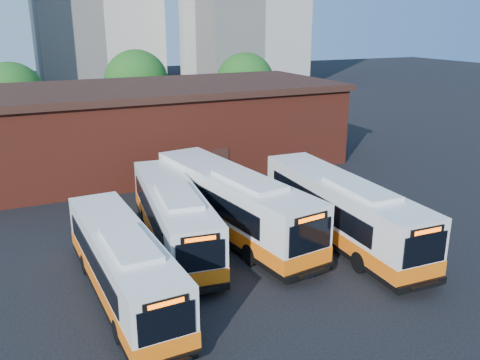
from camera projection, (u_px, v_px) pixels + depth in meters
name	position (u px, v px, depth m)	size (l,w,h in m)	color
ground	(278.00, 270.00, 23.69)	(220.00, 220.00, 0.00)	black
bus_west	(123.00, 267.00, 20.98)	(2.82, 11.39, 3.08)	white
bus_midwest	(174.00, 218.00, 25.97)	(3.77, 12.09, 3.25)	white
bus_mideast	(233.00, 206.00, 27.22)	(4.50, 13.46, 3.61)	white
bus_east	(341.00, 212.00, 26.47)	(3.04, 12.80, 3.46)	white
transit_worker	(311.00, 257.00, 22.88)	(0.69, 0.45, 1.88)	black
depot_building	(156.00, 125.00, 40.03)	(28.60, 12.60, 6.40)	maroon
tree_west	(12.00, 95.00, 46.00)	(6.00, 6.00, 7.65)	#382314
tree_mid	(137.00, 82.00, 52.41)	(6.56, 6.56, 8.36)	#382314
tree_east	(245.00, 82.00, 54.29)	(6.24, 6.24, 7.96)	#382314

